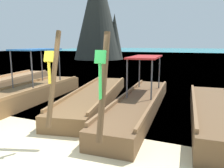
{
  "coord_description": "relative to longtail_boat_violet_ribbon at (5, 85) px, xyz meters",
  "views": [
    {
      "loc": [
        2.98,
        -3.08,
        2.33
      ],
      "look_at": [
        0.0,
        3.96,
        0.93
      ],
      "focal_mm": 35.32,
      "sensor_mm": 36.0,
      "label": 1
    }
  ],
  "objects": [
    {
      "name": "longtail_boat_violet_ribbon",
      "position": [
        0.0,
        0.0,
        0.0
      ],
      "size": [
        2.6,
        7.2,
        2.7
      ],
      "color": "olive",
      "rests_on": "ground"
    },
    {
      "name": "longtail_boat_orange_ribbon",
      "position": [
        2.54,
        -1.19,
        0.03
      ],
      "size": [
        1.92,
        6.99,
        2.66
      ],
      "color": "brown",
      "rests_on": "ground"
    },
    {
      "name": "longtail_boat_yellow_ribbon",
      "position": [
        5.14,
        -0.17,
        -0.06
      ],
      "size": [
        2.71,
        7.43,
        2.65
      ],
      "color": "brown",
      "rests_on": "ground"
    },
    {
      "name": "karst_rock",
      "position": [
        -6.06,
        22.87,
        6.72
      ],
      "size": [
        7.36,
        7.29,
        14.47
      ],
      "color": "#2D302B",
      "rests_on": "ground"
    },
    {
      "name": "ground",
      "position": [
        6.11,
        -4.72,
        -0.32
      ],
      "size": [
        120.0,
        120.0,
        0.0
      ],
      "primitive_type": "plane",
      "color": "beige"
    },
    {
      "name": "longtail_boat_turquoise_ribbon",
      "position": [
        9.47,
        -0.97,
        -0.0
      ],
      "size": [
        1.66,
        5.85,
        2.47
      ],
      "color": "brown",
      "rests_on": "ground"
    },
    {
      "name": "longtail_boat_green_ribbon",
      "position": [
        7.08,
        -0.57,
        -0.01
      ],
      "size": [
        1.68,
        7.23,
        2.57
      ],
      "color": "brown",
      "rests_on": "ground"
    },
    {
      "name": "sea_water",
      "position": [
        6.11,
        57.24,
        -0.32
      ],
      "size": [
        120.0,
        120.0,
        0.0
      ],
      "primitive_type": "plane",
      "color": "teal",
      "rests_on": "ground"
    }
  ]
}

